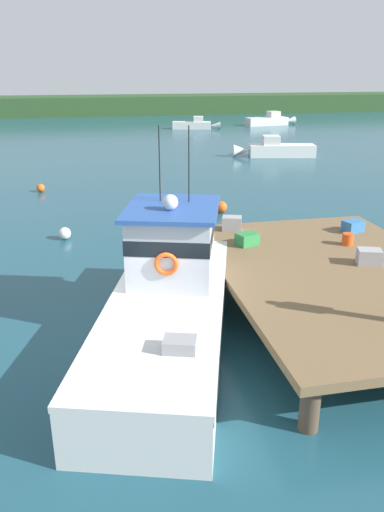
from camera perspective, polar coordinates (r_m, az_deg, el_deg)
name	(u,v)px	position (r m, az deg, el deg)	size (l,w,h in m)	color
ground_plane	(155,331)	(12.46, -4.28, -8.44)	(200.00, 200.00, 0.00)	#1E4C5B
dock	(340,275)	(13.38, 16.42, -2.07)	(6.00, 9.00, 1.20)	#4C3D2D
main_fishing_boat	(170,295)	(11.87, -2.53, -4.50)	(4.75, 9.91, 4.80)	white
crate_single_by_cleat	(247,239)	(14.66, 6.28, 1.93)	(0.60, 0.44, 0.35)	#2D8442
crate_stack_near_edge	(232,223)	(15.94, 4.55, 3.71)	(0.60, 0.44, 0.44)	#9E9EA3
crate_stack_mid_dock	(353,226)	(16.55, 17.81, 3.24)	(0.60, 0.44, 0.35)	#3370B2
crate_single_far	(369,257)	(13.90, 19.49, -0.09)	(0.60, 0.44, 0.41)	#9E9EA3
bait_bucket	(348,239)	(15.26, 17.26, 1.84)	(0.32, 0.32, 0.34)	#E04C19
moored_boat_far_right	(270,120)	(58.57, 8.86, 14.98)	(5.98, 2.16, 1.49)	silver
moored_boat_mid_harbor	(276,149)	(37.46, 9.54, 11.86)	(5.95, 2.38, 1.48)	white
moored_boat_off_the_point	(195,125)	(54.32, 0.36, 14.71)	(5.09, 2.11, 1.27)	silver
mooring_buoy_spare_mooring	(65,233)	(19.37, -14.26, 2.51)	(0.46, 0.46, 0.46)	silver
mooring_buoy_inshore	(41,188)	(27.31, -16.82, 7.42)	(0.42, 0.42, 0.42)	#EA5B19
mooring_buoy_outer	(221,207)	(22.34, 3.35, 5.58)	(0.52, 0.52, 0.52)	#EA5B19
far_shoreline	(94,105)	(72.99, -11.13, 16.46)	(120.00, 8.00, 2.40)	#284723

